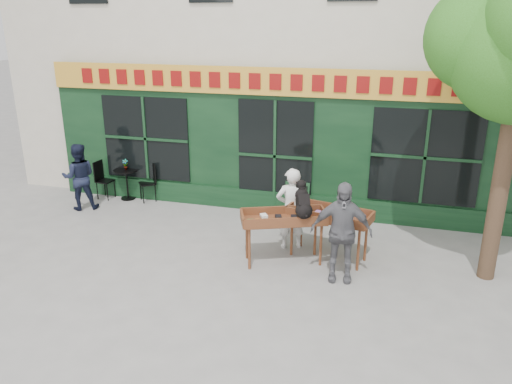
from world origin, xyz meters
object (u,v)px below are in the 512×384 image
book_cart_right (329,217)px  bistro_table (127,178)px  book_cart_center (284,221)px  woman (291,209)px  man_left (79,177)px  man_right (341,232)px  dog (303,199)px

book_cart_right → bistro_table: book_cart_right is taller
book_cart_center → bistro_table: 5.06m
book_cart_center → woman: bearing=67.4°
bistro_table → woman: bearing=-20.0°
book_cart_right → man_left: bearing=-176.5°
book_cart_right → man_right: man_right is taller
bistro_table → dog: bearing=-25.7°
dog → bistro_table: bearing=131.7°
woman → book_cart_right: 0.82m
man_right → woman: bearing=129.7°
book_cart_center → man_left: man_left is taller
man_left → man_right: bearing=133.8°
woman → book_cart_right: woman is taller
book_cart_right → dog: bearing=-120.9°
bistro_table → man_left: bearing=-127.9°
book_cart_right → man_left: (-5.98, 1.00, -0.04)m
book_cart_right → man_left: size_ratio=1.02×
dog → man_left: size_ratio=0.38×
book_cart_right → man_left: man_left is taller
woman → man_right: (1.07, -1.01, 0.07)m
woman → dog: bearing=93.9°
book_cart_right → man_right: size_ratio=0.91×
book_cart_right → man_right: 0.81m
woman → man_right: man_right is taller
dog → man_left: (-5.56, 1.44, -0.50)m
woman → bistro_table: bearing=-42.6°
man_right → man_left: bearing=157.4°
dog → man_right: size_ratio=0.34×
book_cart_right → man_right: bearing=-55.2°
bistro_table → man_left: (-0.70, -0.90, 0.24)m
woman → bistro_table: woman is taller
book_cart_center → book_cart_right: (0.77, 0.39, 0.00)m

